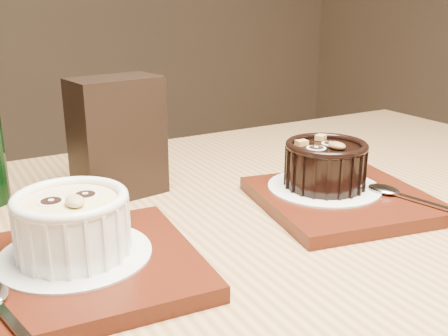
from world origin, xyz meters
The scene contains 10 objects.
table centered at (-0.08, 0.04, 0.66)m, with size 1.21×0.81×0.75m.
tray_left centered at (-0.22, 0.06, 0.76)m, with size 0.18×0.18×0.01m, color #48180C.
doily_left centered at (-0.23, 0.08, 0.77)m, with size 0.13×0.13×0.00m, color silver.
ramekin_white centered at (-0.23, 0.08, 0.80)m, with size 0.10×0.10×0.06m.
spoon_left centered at (-0.29, 0.01, 0.77)m, with size 0.03×0.13×0.01m, color silver, non-canonical shape.
tray_right centered at (0.07, 0.08, 0.76)m, with size 0.18×0.18×0.01m, color #48180C.
doily_right centered at (0.06, 0.10, 0.77)m, with size 0.13×0.13×0.00m, color silver.
ramekin_dark centered at (0.06, 0.10, 0.80)m, with size 0.09×0.09×0.06m.
spoon_right centered at (0.12, 0.03, 0.77)m, with size 0.03×0.13×0.01m, color silver, non-canonical shape.
condiment_stand centered at (-0.14, 0.24, 0.82)m, with size 0.10×0.06×0.14m, color black.
Camera 1 is at (-0.31, -0.34, 0.97)m, focal length 42.00 mm.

